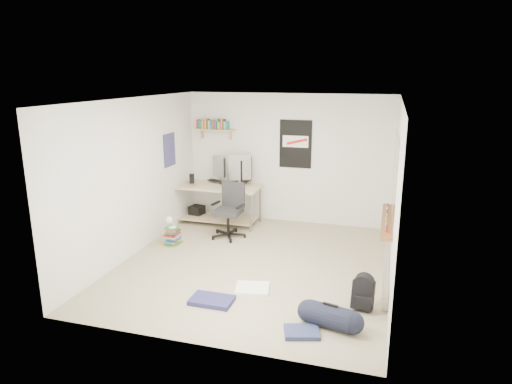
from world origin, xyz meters
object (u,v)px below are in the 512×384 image
(office_chair, at_px, (228,211))
(backpack, at_px, (363,295))
(desk, at_px, (216,205))
(book_stack, at_px, (172,237))
(duffel_bag, at_px, (330,316))

(office_chair, distance_m, backpack, 3.19)
(desk, xyz_separation_m, book_stack, (-0.28, -1.34, -0.22))
(duffel_bag, bearing_deg, office_chair, 143.91)
(desk, distance_m, backpack, 4.02)
(office_chair, bearing_deg, duffel_bag, -40.67)
(office_chair, xyz_separation_m, duffel_bag, (2.15, -2.51, -0.35))
(duffel_bag, bearing_deg, desk, 142.92)
(backpack, bearing_deg, desk, 145.47)
(office_chair, relative_size, book_stack, 2.10)
(desk, height_order, duffel_bag, desk)
(duffel_bag, bearing_deg, backpack, 70.97)
(desk, bearing_deg, duffel_bag, -55.69)
(desk, height_order, office_chair, office_chair)
(desk, xyz_separation_m, duffel_bag, (2.65, -3.21, -0.22))
(desk, relative_size, backpack, 4.93)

